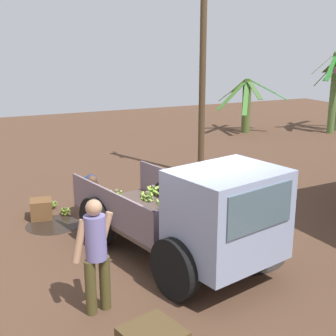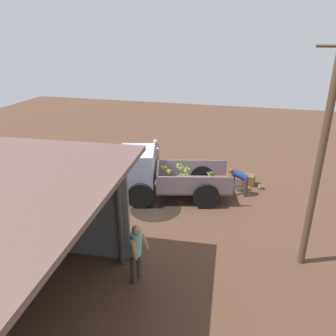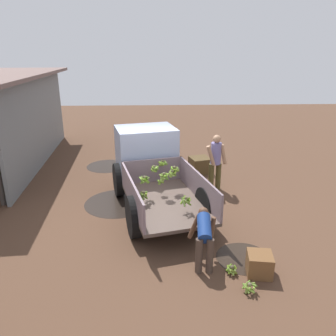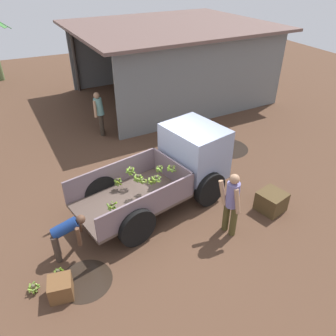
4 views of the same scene
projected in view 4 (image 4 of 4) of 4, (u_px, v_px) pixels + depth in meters
name	position (u px, v px, depth m)	size (l,w,h in m)	color
ground	(161.00, 200.00, 9.24)	(36.00, 36.00, 0.00)	#503626
mud_patch_0	(85.00, 281.00, 6.95)	(1.15, 1.15, 0.01)	black
mud_patch_1	(153.00, 180.00, 10.08)	(1.87, 1.87, 0.01)	black
mud_patch_2	(227.00, 148.00, 11.75)	(1.51, 1.51, 0.01)	black
cargo_truck	(180.00, 163.00, 9.00)	(4.49, 2.73, 1.93)	brown
warehouse_shed	(179.00, 44.00, 15.01)	(9.04, 7.69, 3.30)	slate
person_foreground_visitor	(232.00, 202.00, 7.67)	(0.44, 0.69, 1.72)	#49411F
person_worker_loading	(65.00, 234.00, 7.20)	(0.81, 0.56, 1.06)	#42332A
person_bystander_near_shed	(99.00, 112.00, 12.19)	(0.48, 0.67, 1.67)	#3A3027
banana_bunch_on_ground_0	(34.00, 287.00, 6.66)	(0.26, 0.26, 0.21)	brown
banana_bunch_on_ground_1	(61.00, 295.00, 6.52)	(0.26, 0.26, 0.20)	brown
banana_bunch_on_ground_2	(58.00, 272.00, 7.01)	(0.23, 0.22, 0.19)	#4D4532
wooden_crate_0	(61.00, 288.00, 6.55)	(0.46, 0.46, 0.43)	brown
wooden_crate_1	(271.00, 201.00, 8.76)	(0.66, 0.66, 0.54)	#4D3A20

